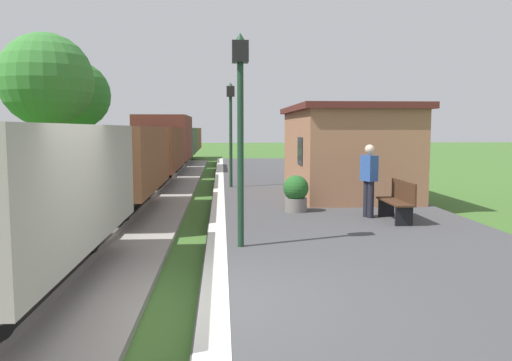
{
  "coord_description": "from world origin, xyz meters",
  "views": [
    {
      "loc": [
        0.5,
        -6.15,
        2.32
      ],
      "look_at": [
        1.37,
        6.96,
        1.01
      ],
      "focal_mm": 36.26,
      "sensor_mm": 36.0,
      "label": 1
    }
  ],
  "objects_px": {
    "tree_field_distant": "(77,95)",
    "lamp_post_near": "(240,101)",
    "tree_field_left": "(46,80)",
    "bench_down_platform": "(316,167)",
    "potted_planter": "(296,193)",
    "station_hut": "(346,150)",
    "person_waiting": "(369,178)",
    "lamp_post_far": "(231,115)",
    "freight_train": "(157,148)",
    "bench_near_hut": "(398,200)"
  },
  "relations": [
    {
      "from": "tree_field_distant",
      "to": "lamp_post_near",
      "type": "bearing_deg",
      "value": -68.61
    },
    {
      "from": "tree_field_left",
      "to": "bench_down_platform",
      "type": "bearing_deg",
      "value": -15.4
    },
    {
      "from": "potted_planter",
      "to": "tree_field_distant",
      "type": "distance_m",
      "value": 22.06
    },
    {
      "from": "tree_field_left",
      "to": "tree_field_distant",
      "type": "relative_size",
      "value": 1.07
    },
    {
      "from": "lamp_post_near",
      "to": "tree_field_distant",
      "type": "relative_size",
      "value": 0.59
    },
    {
      "from": "station_hut",
      "to": "tree_field_left",
      "type": "height_order",
      "value": "tree_field_left"
    },
    {
      "from": "person_waiting",
      "to": "lamp_post_far",
      "type": "relative_size",
      "value": 0.46
    },
    {
      "from": "lamp_post_far",
      "to": "tree_field_left",
      "type": "xyz_separation_m",
      "value": [
        -8.43,
        6.48,
        1.76
      ]
    },
    {
      "from": "station_hut",
      "to": "lamp_post_near",
      "type": "distance_m",
      "value": 8.01
    },
    {
      "from": "bench_down_platform",
      "to": "person_waiting",
      "type": "bearing_deg",
      "value": -93.1
    },
    {
      "from": "station_hut",
      "to": "lamp_post_near",
      "type": "bearing_deg",
      "value": -116.77
    },
    {
      "from": "potted_planter",
      "to": "tree_field_distant",
      "type": "bearing_deg",
      "value": 118.78
    },
    {
      "from": "bench_down_platform",
      "to": "lamp_post_near",
      "type": "xyz_separation_m",
      "value": [
        -3.63,
        -12.57,
        2.08
      ]
    },
    {
      "from": "freight_train",
      "to": "tree_field_distant",
      "type": "distance_m",
      "value": 10.48
    },
    {
      "from": "tree_field_left",
      "to": "lamp_post_near",
      "type": "bearing_deg",
      "value": -62.06
    },
    {
      "from": "station_hut",
      "to": "person_waiting",
      "type": "height_order",
      "value": "station_hut"
    },
    {
      "from": "station_hut",
      "to": "bench_near_hut",
      "type": "xyz_separation_m",
      "value": [
        0.06,
        -4.77,
        -0.93
      ]
    },
    {
      "from": "station_hut",
      "to": "tree_field_left",
      "type": "bearing_deg",
      "value": 143.7
    },
    {
      "from": "person_waiting",
      "to": "tree_field_distant",
      "type": "height_order",
      "value": "tree_field_distant"
    },
    {
      "from": "tree_field_distant",
      "to": "station_hut",
      "type": "bearing_deg",
      "value": -51.58
    },
    {
      "from": "freight_train",
      "to": "lamp_post_far",
      "type": "distance_m",
      "value": 6.23
    },
    {
      "from": "tree_field_distant",
      "to": "bench_down_platform",
      "type": "bearing_deg",
      "value": -39.28
    },
    {
      "from": "person_waiting",
      "to": "bench_down_platform",
      "type": "bearing_deg",
      "value": -114.46
    },
    {
      "from": "bench_near_hut",
      "to": "lamp_post_far",
      "type": "distance_m",
      "value": 8.24
    },
    {
      "from": "bench_near_hut",
      "to": "tree_field_distant",
      "type": "height_order",
      "value": "tree_field_distant"
    },
    {
      "from": "station_hut",
      "to": "potted_planter",
      "type": "height_order",
      "value": "station_hut"
    },
    {
      "from": "tree_field_left",
      "to": "tree_field_distant",
      "type": "distance_m",
      "value": 7.0
    },
    {
      "from": "person_waiting",
      "to": "potted_planter",
      "type": "distance_m",
      "value": 1.91
    },
    {
      "from": "bench_near_hut",
      "to": "tree_field_left",
      "type": "height_order",
      "value": "tree_field_left"
    },
    {
      "from": "potted_planter",
      "to": "lamp_post_far",
      "type": "bearing_deg",
      "value": 105.19
    },
    {
      "from": "potted_planter",
      "to": "lamp_post_far",
      "type": "xyz_separation_m",
      "value": [
        -1.53,
        5.62,
        2.08
      ]
    },
    {
      "from": "bench_down_platform",
      "to": "potted_planter",
      "type": "distance_m",
      "value": 9.03
    },
    {
      "from": "lamp_post_far",
      "to": "tree_field_distant",
      "type": "relative_size",
      "value": 0.59
    },
    {
      "from": "bench_down_platform",
      "to": "person_waiting",
      "type": "relative_size",
      "value": 0.88
    },
    {
      "from": "person_waiting",
      "to": "tree_field_distant",
      "type": "distance_m",
      "value": 23.59
    },
    {
      "from": "bench_near_hut",
      "to": "lamp_post_near",
      "type": "height_order",
      "value": "lamp_post_near"
    },
    {
      "from": "freight_train",
      "to": "potted_planter",
      "type": "relative_size",
      "value": 42.79
    },
    {
      "from": "tree_field_left",
      "to": "tree_field_distant",
      "type": "height_order",
      "value": "tree_field_left"
    },
    {
      "from": "person_waiting",
      "to": "lamp_post_far",
      "type": "distance_m",
      "value": 7.45
    },
    {
      "from": "station_hut",
      "to": "bench_near_hut",
      "type": "distance_m",
      "value": 4.86
    },
    {
      "from": "bench_near_hut",
      "to": "person_waiting",
      "type": "relative_size",
      "value": 0.88
    },
    {
      "from": "bench_near_hut",
      "to": "tree_field_distant",
      "type": "distance_m",
      "value": 24.37
    },
    {
      "from": "lamp_post_far",
      "to": "tree_field_left",
      "type": "height_order",
      "value": "tree_field_left"
    },
    {
      "from": "station_hut",
      "to": "tree_field_left",
      "type": "relative_size",
      "value": 0.86
    },
    {
      "from": "station_hut",
      "to": "tree_field_distant",
      "type": "height_order",
      "value": "tree_field_distant"
    },
    {
      "from": "lamp_post_near",
      "to": "bench_down_platform",
      "type": "bearing_deg",
      "value": 73.88
    },
    {
      "from": "bench_near_hut",
      "to": "lamp_post_far",
      "type": "height_order",
      "value": "lamp_post_far"
    },
    {
      "from": "bench_near_hut",
      "to": "tree_field_left",
      "type": "distance_m",
      "value": 18.56
    },
    {
      "from": "freight_train",
      "to": "bench_near_hut",
      "type": "distance_m",
      "value": 14.06
    },
    {
      "from": "potted_planter",
      "to": "tree_field_left",
      "type": "distance_m",
      "value": 16.13
    }
  ]
}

